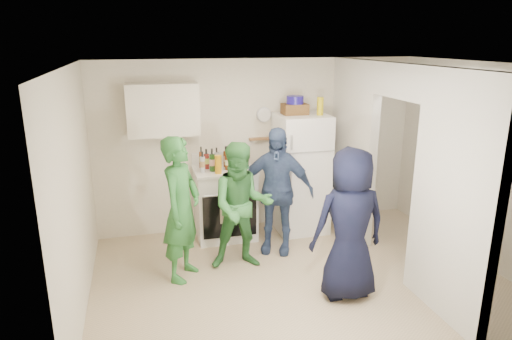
{
  "coord_description": "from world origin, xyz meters",
  "views": [
    {
      "loc": [
        -1.74,
        -4.67,
        2.76
      ],
      "look_at": [
        -0.41,
        0.4,
        1.25
      ],
      "focal_mm": 32.0,
      "sensor_mm": 36.0,
      "label": 1
    }
  ],
  "objects_px": {
    "fridge": "(301,173)",
    "person_nook": "(441,188)",
    "blue_bowl": "(295,100)",
    "stove": "(225,203)",
    "person_denim": "(276,191)",
    "wicker_basket": "(295,109)",
    "yellow_cup_stack_top": "(320,106)",
    "person_green_left": "(181,209)",
    "person_navy": "(350,224)",
    "person_green_center": "(242,206)"
  },
  "relations": [
    {
      "from": "fridge",
      "to": "person_nook",
      "type": "relative_size",
      "value": 0.93
    },
    {
      "from": "blue_bowl",
      "to": "person_nook",
      "type": "bearing_deg",
      "value": -40.21
    },
    {
      "from": "stove",
      "to": "fridge",
      "type": "xyz_separation_m",
      "value": [
        1.13,
        -0.03,
        0.36
      ]
    },
    {
      "from": "person_nook",
      "to": "person_denim",
      "type": "bearing_deg",
      "value": -93.12
    },
    {
      "from": "wicker_basket",
      "to": "person_nook",
      "type": "relative_size",
      "value": 0.19
    },
    {
      "from": "yellow_cup_stack_top",
      "to": "person_denim",
      "type": "bearing_deg",
      "value": -147.64
    },
    {
      "from": "fridge",
      "to": "blue_bowl",
      "type": "distance_m",
      "value": 1.08
    },
    {
      "from": "blue_bowl",
      "to": "person_green_left",
      "type": "height_order",
      "value": "blue_bowl"
    },
    {
      "from": "blue_bowl",
      "to": "person_green_left",
      "type": "relative_size",
      "value": 0.14
    },
    {
      "from": "wicker_basket",
      "to": "person_navy",
      "type": "distance_m",
      "value": 2.16
    },
    {
      "from": "fridge",
      "to": "wicker_basket",
      "type": "distance_m",
      "value": 0.95
    },
    {
      "from": "stove",
      "to": "person_green_left",
      "type": "bearing_deg",
      "value": -124.36
    },
    {
      "from": "person_denim",
      "to": "person_green_center",
      "type": "bearing_deg",
      "value": -122.61
    },
    {
      "from": "fridge",
      "to": "person_nook",
      "type": "height_order",
      "value": "person_nook"
    },
    {
      "from": "fridge",
      "to": "blue_bowl",
      "type": "bearing_deg",
      "value": 153.43
    },
    {
      "from": "blue_bowl",
      "to": "person_navy",
      "type": "relative_size",
      "value": 0.14
    },
    {
      "from": "yellow_cup_stack_top",
      "to": "person_nook",
      "type": "height_order",
      "value": "yellow_cup_stack_top"
    },
    {
      "from": "person_denim",
      "to": "person_navy",
      "type": "bearing_deg",
      "value": -45.2
    },
    {
      "from": "fridge",
      "to": "yellow_cup_stack_top",
      "type": "bearing_deg",
      "value": -24.44
    },
    {
      "from": "wicker_basket",
      "to": "person_denim",
      "type": "xyz_separation_m",
      "value": [
        -0.47,
        -0.65,
        -0.96
      ]
    },
    {
      "from": "stove",
      "to": "person_nook",
      "type": "relative_size",
      "value": 0.55
    },
    {
      "from": "person_green_center",
      "to": "person_navy",
      "type": "distance_m",
      "value": 1.36
    },
    {
      "from": "person_green_center",
      "to": "person_nook",
      "type": "bearing_deg",
      "value": -0.51
    },
    {
      "from": "fridge",
      "to": "person_green_center",
      "type": "distance_m",
      "value": 1.44
    },
    {
      "from": "yellow_cup_stack_top",
      "to": "person_green_center",
      "type": "distance_m",
      "value": 1.88
    },
    {
      "from": "yellow_cup_stack_top",
      "to": "person_navy",
      "type": "distance_m",
      "value": 2.08
    },
    {
      "from": "fridge",
      "to": "wicker_basket",
      "type": "bearing_deg",
      "value": 153.43
    },
    {
      "from": "fridge",
      "to": "person_navy",
      "type": "distance_m",
      "value": 1.88
    },
    {
      "from": "person_navy",
      "to": "person_nook",
      "type": "bearing_deg",
      "value": -157.15
    },
    {
      "from": "person_nook",
      "to": "person_green_left",
      "type": "bearing_deg",
      "value": -79.48
    },
    {
      "from": "person_nook",
      "to": "wicker_basket",
      "type": "bearing_deg",
      "value": -115.29
    },
    {
      "from": "stove",
      "to": "person_denim",
      "type": "bearing_deg",
      "value": -48.17
    },
    {
      "from": "fridge",
      "to": "person_nook",
      "type": "distance_m",
      "value": 1.91
    },
    {
      "from": "yellow_cup_stack_top",
      "to": "person_green_left",
      "type": "xyz_separation_m",
      "value": [
        -2.06,
        -0.9,
        -1.0
      ]
    },
    {
      "from": "wicker_basket",
      "to": "person_nook",
      "type": "distance_m",
      "value": 2.2
    },
    {
      "from": "person_green_left",
      "to": "fridge",
      "type": "bearing_deg",
      "value": -30.54
    },
    {
      "from": "person_denim",
      "to": "yellow_cup_stack_top",
      "type": "bearing_deg",
      "value": 58.4
    },
    {
      "from": "blue_bowl",
      "to": "person_green_center",
      "type": "relative_size",
      "value": 0.15
    },
    {
      "from": "fridge",
      "to": "yellow_cup_stack_top",
      "type": "height_order",
      "value": "yellow_cup_stack_top"
    },
    {
      "from": "yellow_cup_stack_top",
      "to": "person_green_left",
      "type": "height_order",
      "value": "yellow_cup_stack_top"
    },
    {
      "from": "stove",
      "to": "wicker_basket",
      "type": "relative_size",
      "value": 2.91
    },
    {
      "from": "person_green_center",
      "to": "yellow_cup_stack_top",
      "type": "bearing_deg",
      "value": 38.87
    },
    {
      "from": "wicker_basket",
      "to": "person_green_center",
      "type": "height_order",
      "value": "wicker_basket"
    },
    {
      "from": "wicker_basket",
      "to": "person_green_left",
      "type": "height_order",
      "value": "wicker_basket"
    },
    {
      "from": "person_green_center",
      "to": "wicker_basket",
      "type": "bearing_deg",
      "value": 51.14
    },
    {
      "from": "person_green_center",
      "to": "person_green_left",
      "type": "bearing_deg",
      "value": -166.98
    },
    {
      "from": "stove",
      "to": "person_green_center",
      "type": "height_order",
      "value": "person_green_center"
    },
    {
      "from": "stove",
      "to": "person_navy",
      "type": "relative_size",
      "value": 0.6
    },
    {
      "from": "person_nook",
      "to": "yellow_cup_stack_top",
      "type": "bearing_deg",
      "value": -118.43
    },
    {
      "from": "person_navy",
      "to": "person_nook",
      "type": "relative_size",
      "value": 0.91
    }
  ]
}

